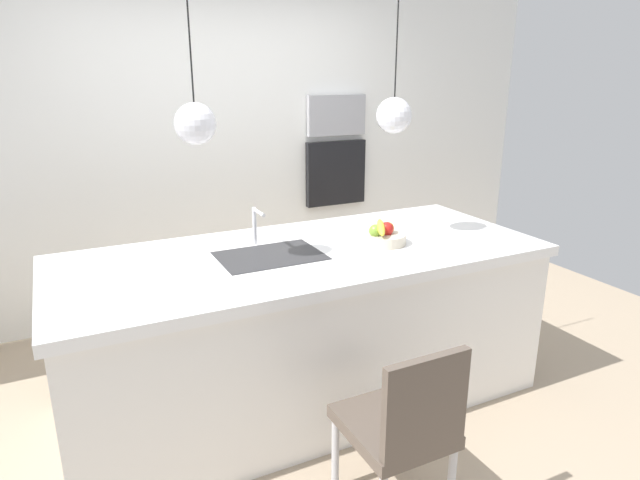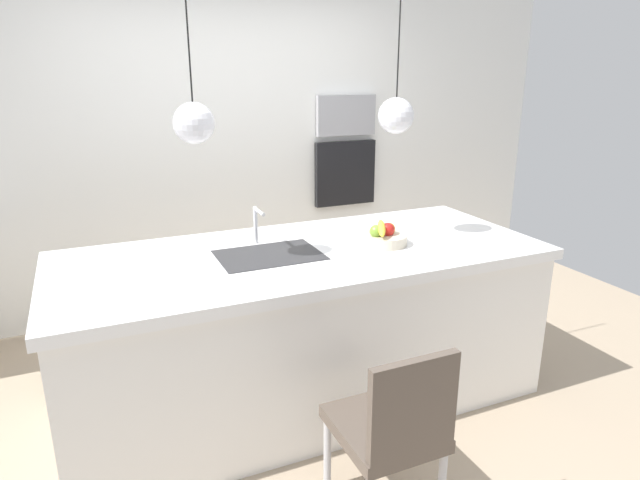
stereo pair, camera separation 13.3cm
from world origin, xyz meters
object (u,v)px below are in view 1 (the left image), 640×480
(microwave, at_px, (336,115))
(chair_near, at_px, (402,424))
(fruit_bowl, at_px, (383,236))
(oven, at_px, (335,173))

(microwave, bearing_deg, chair_near, -111.89)
(microwave, xyz_separation_m, chair_near, (-1.05, -2.62, -1.06))
(microwave, bearing_deg, fruit_bowl, -108.56)
(fruit_bowl, height_order, microwave, microwave)
(fruit_bowl, distance_m, microwave, 1.84)
(oven, bearing_deg, microwave, 0.00)
(fruit_bowl, bearing_deg, microwave, 71.44)
(oven, distance_m, chair_near, 2.88)
(microwave, height_order, chair_near, microwave)
(chair_near, bearing_deg, fruit_bowl, 62.71)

